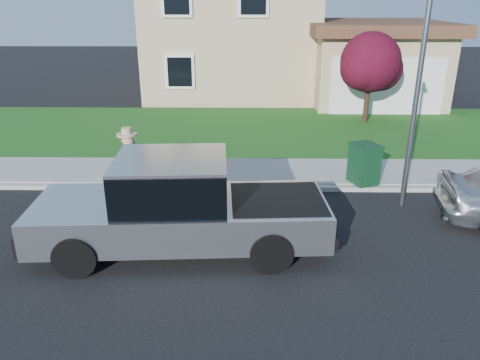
# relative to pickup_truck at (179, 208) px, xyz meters

# --- Properties ---
(ground) EXTENTS (80.00, 80.00, 0.00)m
(ground) POSITION_rel_pickup_truck_xyz_m (0.53, 0.12, -0.89)
(ground) COLOR black
(ground) RESTS_ON ground
(curb) EXTENTS (40.00, 0.20, 0.12)m
(curb) POSITION_rel_pickup_truck_xyz_m (1.53, 3.02, -0.83)
(curb) COLOR gray
(curb) RESTS_ON ground
(sidewalk) EXTENTS (40.00, 2.00, 0.15)m
(sidewalk) POSITION_rel_pickup_truck_xyz_m (1.53, 4.12, -0.81)
(sidewalk) COLOR gray
(sidewalk) RESTS_ON ground
(lawn) EXTENTS (40.00, 7.00, 0.10)m
(lawn) POSITION_rel_pickup_truck_xyz_m (1.53, 8.62, -0.84)
(lawn) COLOR #1B5016
(lawn) RESTS_ON ground
(house) EXTENTS (14.00, 11.30, 6.85)m
(house) POSITION_rel_pickup_truck_xyz_m (1.84, 16.51, 2.28)
(house) COLOR tan
(house) RESTS_ON ground
(pickup_truck) EXTENTS (5.89, 2.35, 1.90)m
(pickup_truck) POSITION_rel_pickup_truck_xyz_m (0.00, 0.00, 0.00)
(pickup_truck) COLOR black
(pickup_truck) RESTS_ON ground
(woman) EXTENTS (0.74, 0.61, 1.92)m
(woman) POSITION_rel_pickup_truck_xyz_m (-1.45, 2.06, 0.02)
(woman) COLOR tan
(woman) RESTS_ON ground
(ornamental_tree) EXTENTS (2.49, 2.24, 3.42)m
(ornamental_tree) POSITION_rel_pickup_truck_xyz_m (5.94, 9.75, 1.40)
(ornamental_tree) COLOR black
(ornamental_tree) RESTS_ON lawn
(trash_bin) EXTENTS (0.86, 0.91, 1.04)m
(trash_bin) POSITION_rel_pickup_truck_xyz_m (4.33, 3.22, -0.21)
(trash_bin) COLOR #0E331A
(trash_bin) RESTS_ON sidewalk
(street_lamp) EXTENTS (0.34, 0.67, 5.10)m
(street_lamp) POSITION_rel_pickup_truck_xyz_m (5.02, 2.07, 2.02)
(street_lamp) COLOR slate
(street_lamp) RESTS_ON ground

